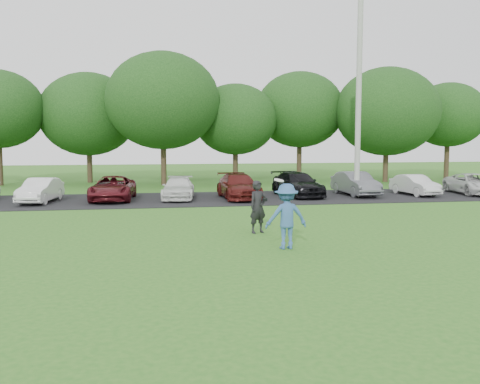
# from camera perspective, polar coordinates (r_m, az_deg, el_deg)

# --- Properties ---
(ground) EXTENTS (100.00, 100.00, 0.00)m
(ground) POSITION_cam_1_polar(r_m,az_deg,el_deg) (14.42, 2.35, -6.54)
(ground) COLOR #2B6A1E
(ground) RESTS_ON ground
(parking_lot) EXTENTS (32.00, 6.50, 0.03)m
(parking_lot) POSITION_cam_1_polar(r_m,az_deg,el_deg) (27.11, -3.38, -0.71)
(parking_lot) COLOR black
(parking_lot) RESTS_ON ground
(utility_pole) EXTENTS (0.28, 0.28, 10.45)m
(utility_pole) POSITION_cam_1_polar(r_m,az_deg,el_deg) (28.23, 12.54, 10.02)
(utility_pole) COLOR #ABACA7
(utility_pole) RESTS_ON ground
(frisbee_player) EXTENTS (1.20, 0.72, 1.98)m
(frisbee_player) POSITION_cam_1_polar(r_m,az_deg,el_deg) (14.89, 4.96, -2.59)
(frisbee_player) COLOR #355E97
(frisbee_player) RESTS_ON ground
(camera_bystander) EXTENTS (0.73, 0.62, 1.71)m
(camera_bystander) POSITION_cam_1_polar(r_m,az_deg,el_deg) (17.30, 1.93, -1.60)
(camera_bystander) COLOR black
(camera_bystander) RESTS_ON ground
(parked_cars) EXTENTS (30.81, 5.02, 1.25)m
(parked_cars) POSITION_cam_1_polar(r_m,az_deg,el_deg) (27.01, -3.39, 0.56)
(parked_cars) COLOR black
(parked_cars) RESTS_ON parking_lot
(tree_row) EXTENTS (42.39, 9.85, 8.64)m
(tree_row) POSITION_cam_1_polar(r_m,az_deg,el_deg) (36.85, -2.75, 8.63)
(tree_row) COLOR #38281C
(tree_row) RESTS_ON ground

